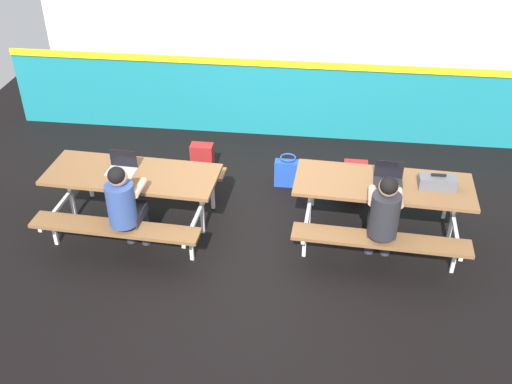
# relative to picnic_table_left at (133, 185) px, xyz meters

# --- Properties ---
(ground_plane) EXTENTS (10.00, 10.00, 0.02)m
(ground_plane) POSITION_rel_picnic_table_left_xyz_m (1.42, -0.04, -0.59)
(ground_plane) COLOR black
(accent_backdrop) EXTENTS (8.00, 0.14, 2.60)m
(accent_backdrop) POSITION_rel_picnic_table_left_xyz_m (1.42, 2.56, 0.67)
(accent_backdrop) COLOR teal
(accent_backdrop) RESTS_ON ground
(picnic_table_left) EXTENTS (2.01, 1.64, 0.74)m
(picnic_table_left) POSITION_rel_picnic_table_left_xyz_m (0.00, 0.00, 0.00)
(picnic_table_left) COLOR brown
(picnic_table_left) RESTS_ON ground
(picnic_table_right) EXTENTS (2.01, 1.64, 0.74)m
(picnic_table_right) POSITION_rel_picnic_table_left_xyz_m (2.84, 0.13, 0.00)
(picnic_table_right) COLOR brown
(picnic_table_right) RESTS_ON ground
(student_nearer) EXTENTS (0.37, 0.53, 1.21)m
(student_nearer) POSITION_rel_picnic_table_left_xyz_m (0.09, -0.56, 0.13)
(student_nearer) COLOR #2D2D38
(student_nearer) RESTS_ON ground
(student_further) EXTENTS (0.37, 0.53, 1.21)m
(student_further) POSITION_rel_picnic_table_left_xyz_m (2.82, -0.42, 0.13)
(student_further) COLOR #2D2D38
(student_further) RESTS_ON ground
(laptop_silver) EXTENTS (0.33, 0.24, 0.22)m
(laptop_silver) POSITION_rel_picnic_table_left_xyz_m (-0.12, 0.04, 0.21)
(laptop_silver) COLOR silver
(laptop_silver) RESTS_ON picnic_table_left
(laptop_dark) EXTENTS (0.33, 0.24, 0.22)m
(laptop_dark) POSITION_rel_picnic_table_left_xyz_m (2.89, 0.17, 0.21)
(laptop_dark) COLOR black
(laptop_dark) RESTS_ON picnic_table_right
(toolbox_grey) EXTENTS (0.40, 0.18, 0.18)m
(toolbox_grey) POSITION_rel_picnic_table_left_xyz_m (3.41, 0.11, 0.23)
(toolbox_grey) COLOR #595B60
(toolbox_grey) RESTS_ON picnic_table_right
(backpack_dark) EXTENTS (0.30, 0.22, 0.44)m
(backpack_dark) POSITION_rel_picnic_table_left_xyz_m (2.58, 1.06, -0.36)
(backpack_dark) COLOR maroon
(backpack_dark) RESTS_ON ground
(tote_bag_bright) EXTENTS (0.34, 0.21, 0.43)m
(tote_bag_bright) POSITION_rel_picnic_table_left_xyz_m (1.71, 1.12, -0.38)
(tote_bag_bright) COLOR #1E47B2
(tote_bag_bright) RESTS_ON ground
(satchel_spare) EXTENTS (0.30, 0.22, 0.44)m
(satchel_spare) POSITION_rel_picnic_table_left_xyz_m (0.54, 1.28, -0.36)
(satchel_spare) COLOR maroon
(satchel_spare) RESTS_ON ground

